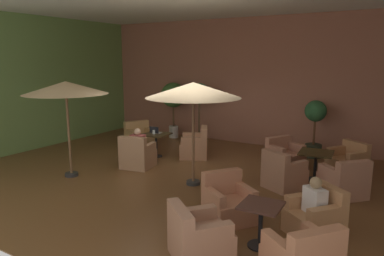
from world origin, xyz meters
The scene contains 25 objects.
ground_plane centered at (0.00, 0.00, -0.01)m, with size 11.26×8.50×0.02m, color brown.
wall_back_brick centered at (0.00, 4.21, 2.08)m, with size 11.26×0.08×4.16m, color #A1634D.
wall_left_accent centered at (-5.59, 0.00, 2.08)m, with size 0.08×8.50×4.16m, color #6B924C.
cafe_table_front_left centered at (-1.70, 1.22, 0.55)m, with size 0.74×0.74×0.69m.
armchair_front_left_north centered at (-2.73, 1.72, 0.32)m, with size 1.02×1.06×0.86m.
armchair_front_left_east centered at (-1.48, 0.09, 0.32)m, with size 0.89×0.88×0.88m.
armchair_front_left_south centered at (-0.69, 1.76, 0.33)m, with size 1.06×1.07×0.89m.
cafe_table_front_right centered at (2.78, 1.46, 0.53)m, with size 0.82×0.82×0.69m.
armchair_front_right_north centered at (1.88, 1.99, 0.31)m, with size 1.01×1.05×0.82m.
armchair_front_right_east centered at (2.29, 0.54, 0.33)m, with size 0.99×1.01×0.87m.
armchair_front_right_south centered at (3.52, 0.74, 0.31)m, with size 1.09×1.09×0.84m.
armchair_front_right_west centered at (3.38, 2.31, 0.31)m, with size 1.03×1.03×0.82m.
cafe_table_mid_center centered at (2.76, -2.13, 0.50)m, with size 0.63×0.63×0.69m.
armchair_mid_center_north centered at (2.11, -2.90, 0.31)m, with size 1.09×1.10×0.82m.
armchair_mid_center_south centered at (3.40, -1.34, 0.31)m, with size 1.03×1.03×0.83m.
armchair_mid_center_west centered at (1.93, -1.52, 0.31)m, with size 1.07×1.07×0.84m.
patio_umbrella_tall_red centered at (0.45, -0.26, 2.15)m, with size 2.12×2.12×2.34m.
patio_umbrella_center_beige centered at (-2.43, -1.30, 2.15)m, with size 1.98×1.98×2.32m.
potted_tree_left_corner centered at (-2.72, 3.63, 1.47)m, with size 0.89×0.89×2.00m.
potted_tree_mid_left centered at (2.27, 3.54, 1.04)m, with size 0.62×0.62×1.67m.
potted_tree_mid_right centered at (-1.50, 3.39, 1.54)m, with size 0.70×0.70×2.04m.
patron_blue_shirt centered at (-1.49, 0.13, 0.70)m, with size 0.41×0.31×0.61m.
patron_by_window centered at (3.38, -1.37, 0.67)m, with size 0.42×0.40×0.61m.
iced_drink_cup centered at (-1.73, 1.15, 0.75)m, with size 0.08×0.08×0.11m, color white.
open_laptop centered at (-1.77, 1.27, 0.74)m, with size 0.32×0.24×0.20m.
Camera 1 is at (4.49, -7.04, 2.86)m, focal length 33.65 mm.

